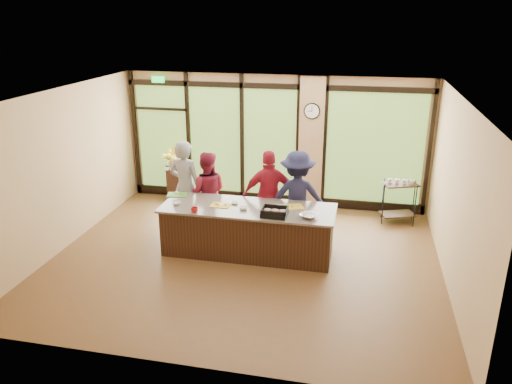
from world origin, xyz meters
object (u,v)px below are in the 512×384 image
at_px(cook_left, 186,187).
at_px(bar_cart, 399,197).
at_px(cook_right, 297,197).
at_px(island_base, 248,231).
at_px(roasting_pan, 275,214).
at_px(flower_stand, 175,184).

relative_size(cook_left, bar_cart, 1.99).
bearing_deg(cook_left, cook_right, -166.89).
height_order(island_base, roasting_pan, roasting_pan).
xyz_separation_m(cook_left, roasting_pan, (2.00, -1.00, -0.01)).
distance_m(cook_right, flower_stand, 3.59).
bearing_deg(flower_stand, cook_left, -84.70).
xyz_separation_m(island_base, cook_left, (-1.45, 0.69, 0.53)).
bearing_deg(roasting_pan, cook_left, 156.20).
relative_size(island_base, cook_right, 1.70).
bearing_deg(roasting_pan, cook_right, 79.18).
xyz_separation_m(cook_right, bar_cart, (2.02, 1.34, -0.33)).
xyz_separation_m(cook_right, flower_stand, (-3.16, 1.63, -0.51)).
height_order(island_base, cook_right, cook_right).
height_order(island_base, bar_cart, bar_cart).
height_order(roasting_pan, bar_cart, roasting_pan).
relative_size(cook_left, roasting_pan, 4.35).
xyz_separation_m(island_base, bar_cart, (2.82, 2.09, 0.14)).
relative_size(roasting_pan, bar_cart, 0.46).
relative_size(cook_right, bar_cart, 1.88).
xyz_separation_m(island_base, flower_stand, (-2.35, 2.38, -0.04)).
height_order(cook_left, roasting_pan, cook_left).
relative_size(cook_left, flower_stand, 2.39).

